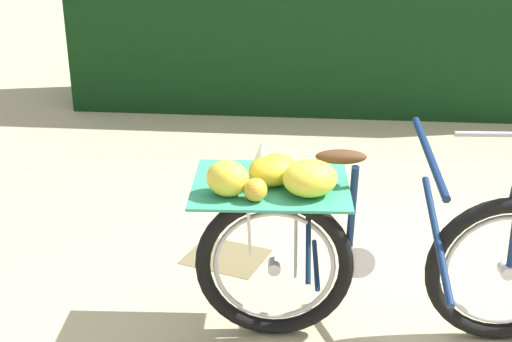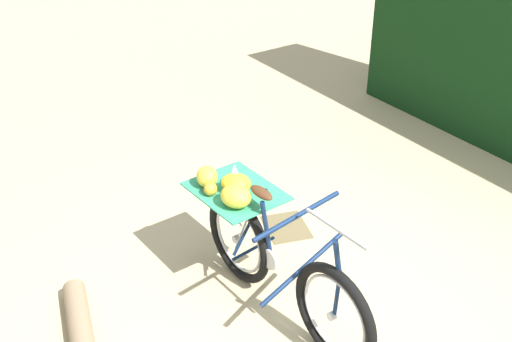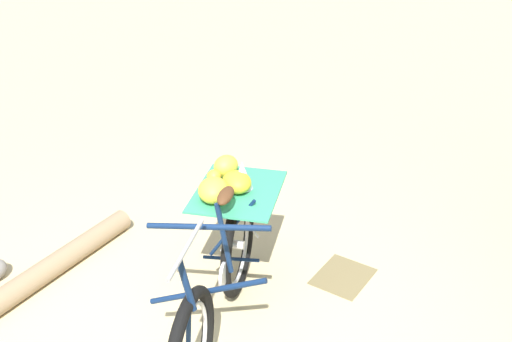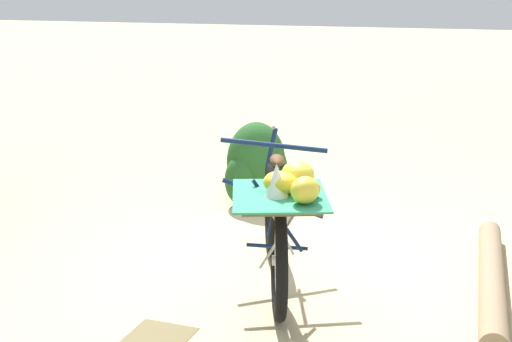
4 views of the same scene
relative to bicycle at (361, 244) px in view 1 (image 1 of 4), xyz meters
name	(u,v)px [view 1 (image 1 of 4)]	position (x,y,z in m)	size (l,w,h in m)	color
ground_plane	(437,316)	(-0.32, -0.32, -0.50)	(60.00, 60.00, 0.00)	#C6B284
bicycle	(361,244)	(0.00, 0.00, 0.00)	(1.76, 0.98, 1.03)	black
leaf_litter_patch	(226,256)	(0.89, -0.43, -0.49)	(0.44, 0.36, 0.01)	olive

